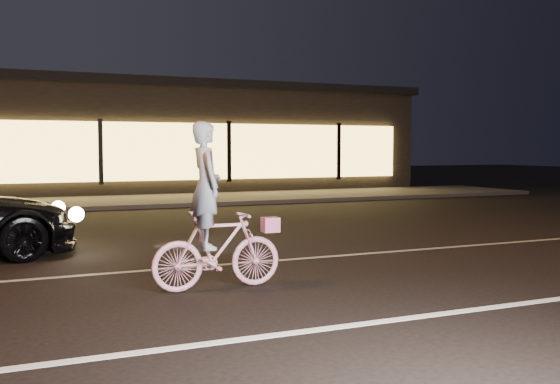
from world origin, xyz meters
name	(u,v)px	position (x,y,z in m)	size (l,w,h in m)	color
ground	(268,295)	(0.00, 0.00, 0.00)	(90.00, 90.00, 0.00)	black
lane_stripe_near	(327,328)	(0.00, -1.50, 0.00)	(60.00, 0.12, 0.01)	silver
lane_stripe_far	(216,265)	(0.00, 2.00, 0.00)	(60.00, 0.10, 0.01)	gray
sidewalk	(109,202)	(0.00, 13.00, 0.06)	(30.00, 4.00, 0.12)	#383533
storefront	(87,137)	(0.00, 18.97, 2.15)	(25.40, 8.42, 4.20)	black
cyclist	(214,230)	(-0.49, 0.50, 0.72)	(1.61, 0.55, 2.03)	#FF4E7C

